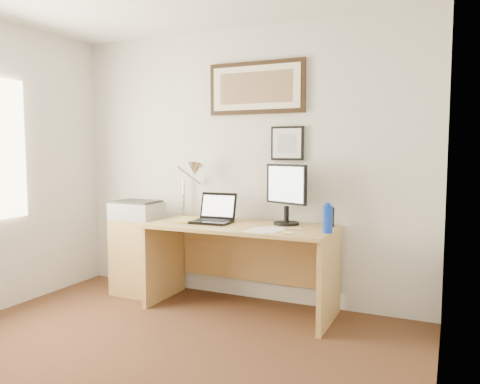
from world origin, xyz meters
The scene contains 18 objects.
wall_back centered at (0.00, 2.00, 1.25)m, with size 3.50×0.02×2.50m, color silver.
wall_right centered at (1.75, 0.00, 1.25)m, with size 0.02×4.00×2.50m, color silver.
side_cabinet centered at (-0.92, 1.68, 0.36)m, with size 0.50×0.40×0.73m, color #B0874A.
water_bottle centered at (0.92, 1.56, 0.86)m, with size 0.08×0.08×0.22m, color #0E34B8.
bottle_cap centered at (0.92, 1.56, 0.98)m, with size 0.04×0.04×0.02m, color #0E34B8.
speaker centered at (0.86, 1.85, 0.83)m, with size 0.07×0.06×0.16m, color black.
paper_sheet_a centered at (0.47, 1.50, 0.75)m, with size 0.20×0.28×0.00m, color white.
paper_sheet_b centered at (0.42, 1.44, 0.75)m, with size 0.19×0.28×0.00m, color white.
sticky_pad centered at (0.66, 1.39, 0.76)m, with size 0.08×0.08×0.01m, color #FDEA78.
marker_pen centered at (0.63, 1.58, 0.76)m, with size 0.02×0.02×0.14m, color silver.
book centered at (-0.48, 1.60, 0.76)m, with size 0.21×0.29×0.02m, color tan.
desk centered at (0.15, 1.72, 0.51)m, with size 1.60×0.70×0.75m.
laptop centered at (-0.12, 1.66, 0.81)m, with size 0.35×0.31×0.26m.
lcd_monitor centered at (0.50, 1.81, 1.04)m, with size 0.40×0.22×0.52m.
printer centered at (-0.94, 1.65, 0.82)m, with size 0.44×0.34×0.18m.
desk_lamp centered at (-0.41, 1.81, 1.19)m, with size 0.29×0.27×0.53m.
picture_large centered at (0.15, 1.97, 1.95)m, with size 0.92×0.04×0.47m.
picture_small centered at (0.45, 1.97, 1.45)m, with size 0.30×0.03×0.30m.
Camera 1 is at (1.79, -1.98, 1.39)m, focal length 35.00 mm.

